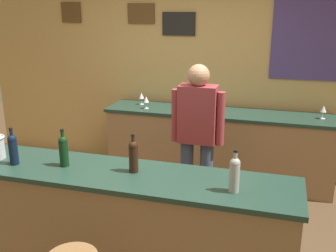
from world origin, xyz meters
name	(u,v)px	position (x,y,z in m)	size (l,w,h in m)	color
ground_plane	(143,247)	(0.00, 0.00, 0.00)	(10.00, 10.00, 0.00)	#4C3823
back_wall	(197,64)	(0.04, 2.03, 1.42)	(6.00, 0.09, 2.80)	tan
bar_counter	(125,226)	(0.00, -0.40, 0.46)	(2.65, 0.60, 0.92)	olive
side_counter	(217,146)	(0.40, 1.65, 0.45)	(2.79, 0.56, 0.90)	olive
bartender	(197,134)	(0.35, 0.62, 0.94)	(0.52, 0.21, 1.62)	#384766
wine_bottle_a	(13,148)	(-0.91, -0.48, 1.06)	(0.07, 0.07, 0.31)	black
wine_bottle_b	(64,150)	(-0.50, -0.40, 1.06)	(0.07, 0.07, 0.31)	black
wine_bottle_c	(133,155)	(0.07, -0.36, 1.06)	(0.07, 0.07, 0.31)	black
wine_bottle_d	(235,173)	(0.84, -0.48, 1.06)	(0.07, 0.07, 0.31)	#999E99
wine_glass_a	(141,96)	(-0.62, 1.73, 1.01)	(0.07, 0.07, 0.16)	silver
wine_glass_b	(146,100)	(-0.50, 1.55, 1.01)	(0.07, 0.07, 0.16)	silver
wine_glass_c	(195,103)	(0.12, 1.56, 1.01)	(0.07, 0.07, 0.16)	silver
wine_glass_d	(206,102)	(0.24, 1.63, 1.01)	(0.07, 0.07, 0.16)	silver
wine_glass_e	(323,109)	(1.58, 1.67, 1.01)	(0.07, 0.07, 0.16)	silver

